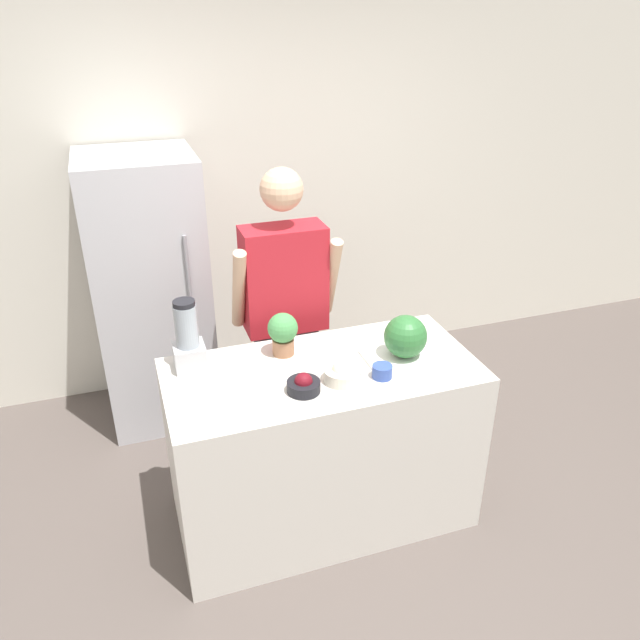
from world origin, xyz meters
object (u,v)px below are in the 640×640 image
object	(u,v)px
bowl_cherries	(304,385)
potted_plant	(283,332)
watermelon	(405,336)
bowl_cream	(343,373)
refrigerator	(151,293)
person	(285,318)
bowl_small_blue	(382,371)
blender	(188,340)

from	to	relation	value
bowl_cherries	potted_plant	distance (m)	0.37
watermelon	bowl_cream	bearing A→B (deg)	-165.00
refrigerator	person	distance (m)	0.96
watermelon	bowl_small_blue	size ratio (longest dim) A/B	2.23
refrigerator	potted_plant	bearing A→B (deg)	-62.88
refrigerator	bowl_cream	bearing A→B (deg)	-62.11
potted_plant	refrigerator	bearing A→B (deg)	117.12
bowl_small_blue	potted_plant	xyz separation A→B (m)	(-0.38, 0.36, 0.09)
refrigerator	watermelon	world-z (taller)	refrigerator
refrigerator	bowl_cream	xyz separation A→B (m)	(0.76, -1.43, 0.10)
bowl_cream	person	bearing A→B (deg)	94.86
bowl_cherries	bowl_cream	bearing A→B (deg)	7.67
refrigerator	blender	distance (m)	1.10
blender	refrigerator	bearing A→B (deg)	95.14
potted_plant	bowl_cream	bearing A→B (deg)	-59.63
watermelon	refrigerator	bearing A→B (deg)	130.16
bowl_cherries	potted_plant	world-z (taller)	potted_plant
person	bowl_cherries	distance (m)	0.80
person	bowl_small_blue	xyz separation A→B (m)	(0.25, -0.79, 0.05)
bowl_cherries	bowl_small_blue	world-z (taller)	bowl_cherries
watermelon	bowl_cream	size ratio (longest dim) A/B	1.19
bowl_cream	potted_plant	xyz separation A→B (m)	(-0.19, 0.33, 0.08)
refrigerator	bowl_cream	distance (m)	1.62
bowl_cream	bowl_small_blue	size ratio (longest dim) A/B	1.87
refrigerator	bowl_cream	size ratio (longest dim) A/B	9.72
person	bowl_small_blue	distance (m)	0.83
person	potted_plant	xyz separation A→B (m)	(-0.13, -0.42, 0.14)
refrigerator	bowl_small_blue	world-z (taller)	refrigerator
bowl_cherries	bowl_cream	world-z (taller)	bowl_cream
bowl_cream	potted_plant	distance (m)	0.39
watermelon	bowl_small_blue	bearing A→B (deg)	-143.87
bowl_small_blue	person	bearing A→B (deg)	107.71
watermelon	bowl_small_blue	world-z (taller)	watermelon
refrigerator	person	world-z (taller)	person
watermelon	bowl_cherries	xyz separation A→B (m)	(-0.57, -0.13, -0.09)
person	watermelon	size ratio (longest dim) A/B	8.23
bowl_small_blue	potted_plant	distance (m)	0.54
watermelon	potted_plant	distance (m)	0.61
person	bowl_small_blue	size ratio (longest dim) A/B	18.35
person	blender	bearing A→B (deg)	-145.98
refrigerator	bowl_small_blue	distance (m)	1.74
bowl_cherries	bowl_small_blue	size ratio (longest dim) A/B	1.61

